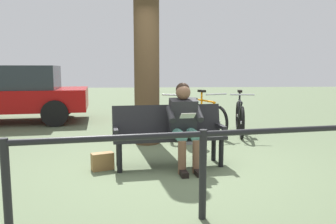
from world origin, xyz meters
name	(u,v)px	position (x,y,z in m)	size (l,w,h in m)	color
ground_plane	(177,168)	(0.00, 0.00, 0.00)	(40.00, 40.00, 0.00)	#566647
bench	(168,131)	(0.12, -0.16, 0.51)	(1.64, 0.66, 0.87)	black
person_reading	(184,121)	(-0.10, -0.02, 0.66)	(0.52, 0.80, 1.20)	#262628
handbag	(103,161)	(1.05, 0.02, 0.12)	(0.30, 0.14, 0.24)	olive
tree_trunk	(147,52)	(0.41, -1.62, 1.70)	(0.46, 0.46, 3.41)	#4C3823
litter_bin	(188,120)	(-0.35, -1.59, 0.43)	(0.37, 0.37, 0.85)	slate
bicycle_black	(240,117)	(-1.57, -2.35, 0.36)	(0.52, 1.66, 0.94)	black
bicycle_blue	(206,117)	(-0.86, -2.47, 0.36)	(0.69, 1.60, 0.94)	black
bicycle_silver	(178,118)	(-0.25, -2.38, 0.36)	(0.62, 1.63, 0.94)	black
railing_fence	(203,156)	(-0.07, 1.64, 0.60)	(3.40, 0.59, 0.85)	black
parked_car	(6,93)	(4.02, -4.33, 0.77)	(4.40, 2.43, 1.47)	#A50C0C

